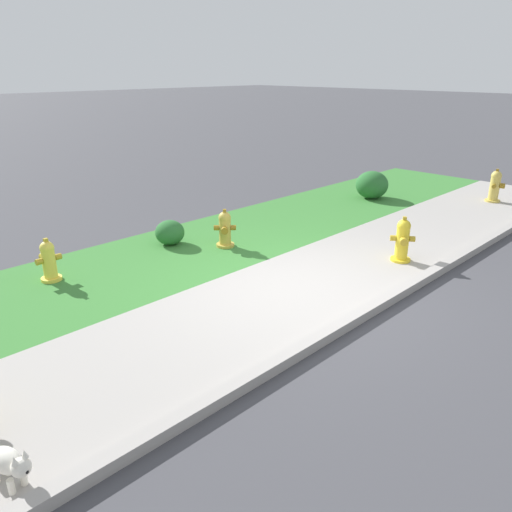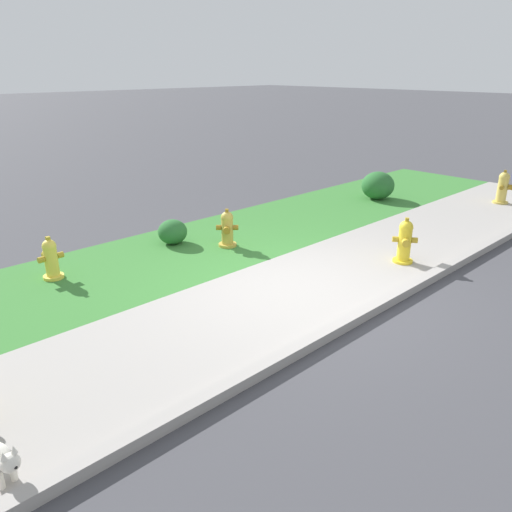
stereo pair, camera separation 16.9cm
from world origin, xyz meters
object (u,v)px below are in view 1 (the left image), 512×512
Objects in this scene: small_white_dog at (9,463)px; shrub_bush_far_verge at (372,185)px; fire_hydrant_at_driveway at (402,240)px; shrub_bush_near_lamp at (170,232)px; fire_hydrant_by_grass_verge at (495,186)px; fire_hydrant_mid_block at (49,261)px; fire_hydrant_near_corner at (225,229)px.

shrub_bush_far_verge is at bearing 94.80° from small_white_dog.
shrub_bush_near_lamp is at bearing -3.42° from fire_hydrant_at_driveway.
fire_hydrant_by_grass_verge is at bearing 81.29° from small_white_dog.
fire_hydrant_mid_block reaches higher than small_white_dog.
fire_hydrant_at_driveway is at bearing -8.53° from fire_hydrant_by_grass_verge.
fire_hydrant_near_corner is 0.87× the size of fire_hydrant_by_grass_verge.
shrub_bush_far_verge is (3.22, 2.62, -0.03)m from fire_hydrant_at_driveway.
fire_hydrant_near_corner is 1.03× the size of fire_hydrant_mid_block.
fire_hydrant_mid_block is 0.87× the size of fire_hydrant_at_driveway.
fire_hydrant_by_grass_verge is 1.03× the size of fire_hydrant_at_driveway.
fire_hydrant_mid_block is at bearing 29.01° from fire_hydrant_near_corner.
fire_hydrant_near_corner is at bearing -15.55° from fire_hydrant_mid_block.
fire_hydrant_mid_block is 1.27× the size of shrub_bush_near_lamp.
fire_hydrant_at_driveway reaches higher than fire_hydrant_mid_block.
fire_hydrant_at_driveway is at bearing -140.88° from shrub_bush_far_verge.
small_white_dog is (-6.19, -0.33, -0.13)m from fire_hydrant_at_driveway.
fire_hydrant_at_driveway is 4.15m from shrub_bush_far_verge.
shrub_bush_near_lamp is (-7.04, 2.88, -0.15)m from fire_hydrant_by_grass_verge.
fire_hydrant_at_driveway reaches higher than small_white_dog.
fire_hydrant_at_driveway is 1.45× the size of shrub_bush_near_lamp.
fire_hydrant_by_grass_verge is 4.93m from fire_hydrant_at_driveway.
fire_hydrant_near_corner reaches higher than fire_hydrant_mid_block.
shrub_bush_near_lamp is at bearing 172.71° from shrub_bush_far_verge.
shrub_bush_far_verge is (-1.69, 2.20, -0.05)m from fire_hydrant_by_grass_verge.
small_white_dog is at bearing 74.80° from fire_hydrant_near_corner.
fire_hydrant_by_grass_verge reaches higher than fire_hydrant_at_driveway.
fire_hydrant_mid_block is 5.39m from fire_hydrant_at_driveway.
fire_hydrant_at_driveway is (1.52, -2.53, 0.04)m from fire_hydrant_near_corner.
fire_hydrant_by_grass_verge is at bearing -52.38° from shrub_bush_far_verge.
fire_hydrant_near_corner reaches higher than small_white_dog.
fire_hydrant_mid_block reaches higher than shrub_bush_far_verge.
fire_hydrant_mid_block is at bearing 139.58° from small_white_dog.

